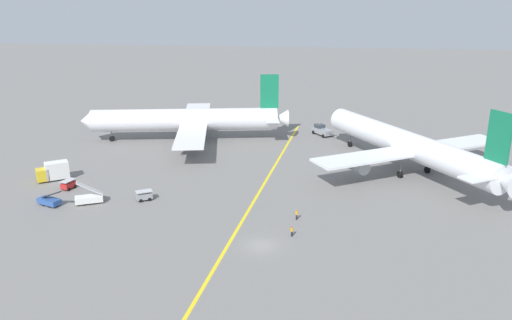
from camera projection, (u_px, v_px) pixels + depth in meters
name	position (u px, v px, depth m)	size (l,w,h in m)	color
ground_plane	(261.00, 246.00, 70.74)	(600.00, 600.00, 0.00)	slate
taxiway_stripe	(246.00, 215.00, 80.67)	(0.50, 120.00, 0.01)	yellow
airliner_at_gate_left	(187.00, 120.00, 121.61)	(49.81, 45.41, 15.88)	silver
airliner_being_pushed	(407.00, 145.00, 99.48)	(39.38, 46.16, 16.35)	white
pushback_tug	(322.00, 130.00, 127.38)	(6.56, 8.02, 2.89)	gray
gse_stair_truck_yellow	(89.00, 198.00, 85.00)	(4.92, 3.78, 4.06)	silver
gse_baggage_cart_near_cluster	(144.00, 196.00, 86.33)	(3.15, 2.78, 1.71)	gray
gse_belt_loader_portside	(49.00, 201.00, 84.21)	(5.05, 3.04, 3.02)	#2D5199
gse_catering_truck_tall	(53.00, 171.00, 95.67)	(6.14, 5.37, 3.50)	gold
gse_baggage_cart_trailing	(68.00, 185.00, 91.43)	(2.21, 3.04, 1.71)	red
ground_crew_ramp_agent_by_cones	(292.00, 231.00, 73.28)	(0.43, 0.41, 1.57)	black
ground_crew_marshaller_foreground	(297.00, 214.00, 78.78)	(0.36, 0.36, 1.67)	black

